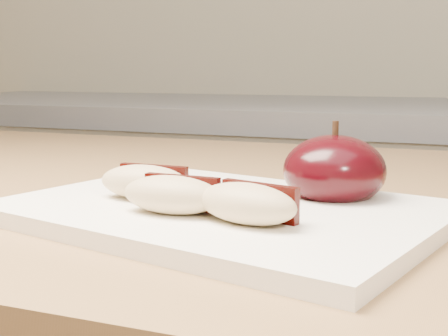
% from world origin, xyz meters
% --- Properties ---
extents(cutting_board, '(0.33, 0.27, 0.01)m').
position_xyz_m(cutting_board, '(-0.09, 0.37, 0.91)').
color(cutting_board, white).
rests_on(cutting_board, island_counter).
extents(apple_half, '(0.09, 0.09, 0.06)m').
position_xyz_m(apple_half, '(-0.03, 0.42, 0.93)').
color(apple_half, black).
rests_on(apple_half, cutting_board).
extents(apple_wedge_a, '(0.07, 0.03, 0.02)m').
position_xyz_m(apple_wedge_a, '(-0.15, 0.36, 0.92)').
color(apple_wedge_a, tan).
rests_on(apple_wedge_a, cutting_board).
extents(apple_wedge_b, '(0.07, 0.04, 0.02)m').
position_xyz_m(apple_wedge_b, '(-0.11, 0.33, 0.92)').
color(apple_wedge_b, tan).
rests_on(apple_wedge_b, cutting_board).
extents(apple_wedge_c, '(0.07, 0.05, 0.02)m').
position_xyz_m(apple_wedge_c, '(-0.06, 0.32, 0.92)').
color(apple_wedge_c, tan).
rests_on(apple_wedge_c, cutting_board).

